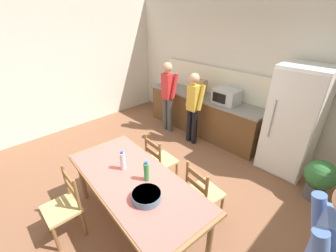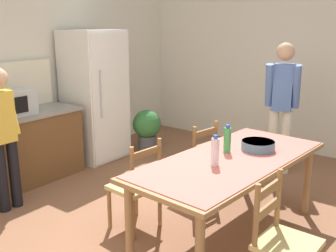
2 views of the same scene
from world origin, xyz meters
name	(u,v)px [view 1 (image 1 of 2)]	position (x,y,z in m)	size (l,w,h in m)	color
ground_plane	(154,195)	(0.00, 0.00, 0.00)	(8.32, 8.32, 0.00)	brown
wall_back	(251,75)	(0.00, 2.66, 1.45)	(6.52, 0.12, 2.90)	silver
wall_left	(55,69)	(-3.26, 0.00, 1.45)	(0.12, 5.20, 2.90)	silver
kitchen_counter	(203,114)	(-0.80, 2.23, 0.45)	(2.86, 0.66, 0.89)	brown
counter_splashback	(213,80)	(-0.80, 2.54, 1.19)	(2.82, 0.03, 0.60)	#EFE8CB
refrigerator	(293,122)	(1.11, 2.19, 0.94)	(0.76, 0.73, 1.88)	white
microwave	(226,96)	(-0.22, 2.21, 1.04)	(0.50, 0.39, 0.30)	#B2B7BC
paper_bag	(201,88)	(-0.89, 2.20, 1.07)	(0.24, 0.16, 0.36)	tan
dining_table	(135,184)	(0.25, -0.50, 0.70)	(2.15, 1.08, 0.78)	olive
bottle_near_centre	(123,161)	(-0.01, -0.48, 0.91)	(0.07, 0.07, 0.27)	silver
bottle_off_centre	(146,172)	(0.37, -0.39, 0.91)	(0.07, 0.07, 0.27)	green
serving_bowl	(147,196)	(0.61, -0.60, 0.83)	(0.32, 0.32, 0.09)	slate
chair_side_far_left	(160,161)	(-0.15, 0.29, 0.44)	(0.45, 0.44, 0.91)	olive
chair_side_far_right	(203,193)	(0.78, 0.21, 0.44)	(0.48, 0.46, 0.91)	olive
chair_side_near_left	(64,207)	(-0.28, -1.21, 0.44)	(0.44, 0.42, 0.91)	olive
person_at_sink	(168,94)	(-1.43, 1.71, 0.91)	(0.41, 0.28, 1.62)	#4C4C4C
person_at_counter	(193,105)	(-0.66, 1.69, 0.86)	(0.39, 0.27, 1.53)	black
potted_plant	(320,178)	(1.77, 1.76, 0.39)	(0.44, 0.44, 0.67)	#4C4C51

